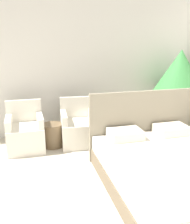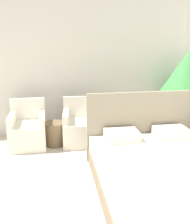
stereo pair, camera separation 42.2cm
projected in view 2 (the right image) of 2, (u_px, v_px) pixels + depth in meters
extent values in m
cube|color=silver|center=(90.00, 64.00, 5.14)|extent=(10.00, 0.06, 2.90)
cube|color=brown|center=(168.00, 186.00, 3.21)|extent=(1.78, 2.11, 0.23)
cube|color=silver|center=(169.00, 171.00, 3.14)|extent=(1.75, 2.06, 0.22)
cube|color=gray|center=(141.00, 126.00, 4.11)|extent=(1.82, 0.06, 1.13)
cube|color=beige|center=(122.00, 135.00, 3.81)|extent=(0.51, 0.38, 0.14)
cube|color=beige|center=(171.00, 132.00, 3.93)|extent=(0.51, 0.38, 0.14)
cube|color=silver|center=(28.00, 135.00, 4.62)|extent=(0.65, 0.65, 0.46)
cube|color=silver|center=(28.00, 109.00, 4.77)|extent=(0.64, 0.07, 0.41)
cube|color=silver|center=(12.00, 120.00, 4.48)|extent=(0.11, 0.58, 0.17)
cube|color=silver|center=(42.00, 118.00, 4.57)|extent=(0.11, 0.58, 0.17)
cube|color=silver|center=(80.00, 132.00, 4.77)|extent=(0.69, 0.70, 0.46)
cube|color=silver|center=(80.00, 106.00, 4.92)|extent=(0.64, 0.11, 0.41)
cube|color=silver|center=(66.00, 117.00, 4.66)|extent=(0.15, 0.59, 0.17)
cube|color=silver|center=(94.00, 116.00, 4.70)|extent=(0.15, 0.59, 0.17)
cylinder|color=#38281E|center=(182.00, 128.00, 5.21)|extent=(0.38, 0.38, 0.30)
cylinder|color=brown|center=(184.00, 108.00, 5.09)|extent=(0.06, 0.06, 0.58)
cone|color=#387F3D|center=(187.00, 72.00, 4.89)|extent=(1.06, 1.06, 0.87)
cylinder|color=brown|center=(55.00, 134.00, 4.72)|extent=(0.38, 0.38, 0.44)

